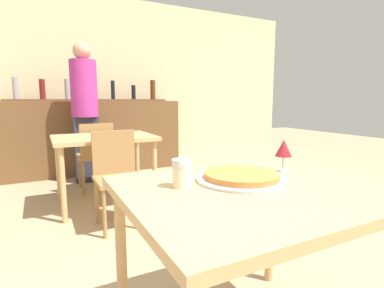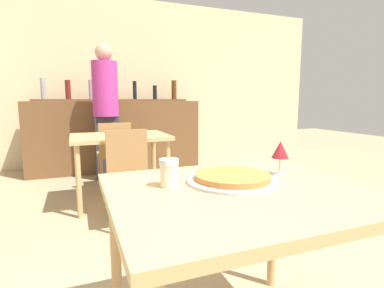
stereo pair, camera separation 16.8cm
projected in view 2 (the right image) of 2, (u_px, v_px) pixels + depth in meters
name	position (u px, v px, depth m)	size (l,w,h in m)	color
wall_back	(111.00, 82.00, 5.11)	(8.00, 0.05, 2.80)	beige
dining_table_near	(240.00, 208.00, 1.20)	(1.03, 0.88, 0.76)	tan
dining_table_far	(120.00, 144.00, 3.17)	(0.99, 0.73, 0.74)	tan
bar_counter	(116.00, 135.00, 4.77)	(2.60, 0.56, 1.08)	brown
bar_back_shelf	(114.00, 96.00, 4.81)	(2.39, 0.24, 0.35)	brown
chair_far_side_front	(129.00, 169.00, 2.70)	(0.40, 0.40, 0.83)	olive
chair_far_side_back	(115.00, 151.00, 3.69)	(0.40, 0.40, 0.83)	olive
pizza_tray	(232.00, 178.00, 1.28)	(0.39, 0.39, 0.04)	#B7B7BC
cheese_shaker	(169.00, 173.00, 1.20)	(0.08, 0.08, 0.11)	beige
person_standing	(106.00, 107.00, 4.09)	(0.34, 0.34, 1.85)	#2D2D38
wine_glass	(280.00, 151.00, 1.39)	(0.08, 0.08, 0.16)	silver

